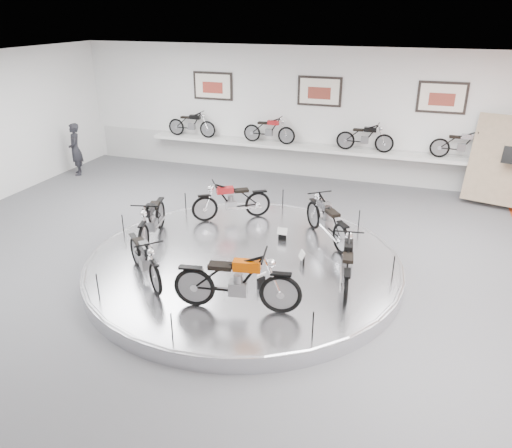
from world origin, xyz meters
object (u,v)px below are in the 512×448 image
(bike_d, at_px, (144,257))
(visitor, at_px, (75,149))
(bike_f, at_px, (347,263))
(bike_a, at_px, (327,219))
(bike_b, at_px, (231,200))
(shelf, at_px, (315,148))
(bike_c, at_px, (152,220))
(bike_e, at_px, (237,281))
(display_platform, at_px, (244,265))

(bike_d, bearing_deg, visitor, 178.00)
(visitor, bearing_deg, bike_f, 24.00)
(bike_a, height_order, bike_b, bike_a)
(shelf, xyz_separation_m, bike_c, (-2.18, -6.25, -0.20))
(bike_d, bearing_deg, bike_c, 157.55)
(bike_f, relative_size, visitor, 0.95)
(bike_e, bearing_deg, bike_a, 64.99)
(shelf, height_order, bike_c, bike_c)
(bike_d, height_order, bike_f, bike_f)
(shelf, distance_m, bike_b, 4.65)
(bike_e, relative_size, bike_f, 1.17)
(visitor, bearing_deg, shelf, 65.80)
(display_platform, distance_m, visitor, 8.64)
(display_platform, distance_m, bike_f, 2.28)
(bike_c, xyz_separation_m, visitor, (-5.22, 4.25, 0.03))
(bike_b, distance_m, bike_d, 3.29)
(shelf, height_order, bike_b, bike_b)
(bike_a, relative_size, visitor, 1.01)
(bike_d, relative_size, bike_e, 0.84)
(bike_a, height_order, bike_e, bike_e)
(bike_f, bearing_deg, bike_c, 74.13)
(bike_b, height_order, bike_d, bike_b)
(display_platform, relative_size, shelf, 0.58)
(bike_f, distance_m, visitor, 10.70)
(shelf, bearing_deg, bike_f, -72.42)
(bike_c, bearing_deg, bike_a, 94.93)
(shelf, bearing_deg, bike_a, -74.26)
(bike_c, bearing_deg, bike_e, 39.86)
(bike_a, height_order, bike_c, bike_c)
(display_platform, height_order, shelf, shelf)
(bike_d, bearing_deg, bike_a, 86.87)
(bike_b, height_order, bike_f, bike_b)
(bike_d, bearing_deg, bike_b, 124.40)
(bike_e, bearing_deg, bike_d, 158.47)
(bike_d, height_order, visitor, visitor)
(bike_c, bearing_deg, bike_f, 68.10)
(bike_a, height_order, bike_d, bike_a)
(bike_d, distance_m, bike_e, 2.04)
(display_platform, relative_size, bike_a, 3.80)
(bike_a, xyz_separation_m, visitor, (-8.80, 2.98, 0.04))
(bike_d, relative_size, bike_f, 0.98)
(bike_b, bearing_deg, bike_c, 22.57)
(shelf, height_order, bike_f, bike_f)
(bike_c, relative_size, bike_d, 1.10)
(display_platform, xyz_separation_m, bike_e, (0.55, -1.79, 0.69))
(display_platform, xyz_separation_m, shelf, (0.00, 6.40, 0.85))
(display_platform, relative_size, bike_c, 3.77)
(display_platform, distance_m, bike_a, 2.10)
(display_platform, distance_m, bike_c, 2.28)
(visitor, bearing_deg, bike_c, 11.56)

